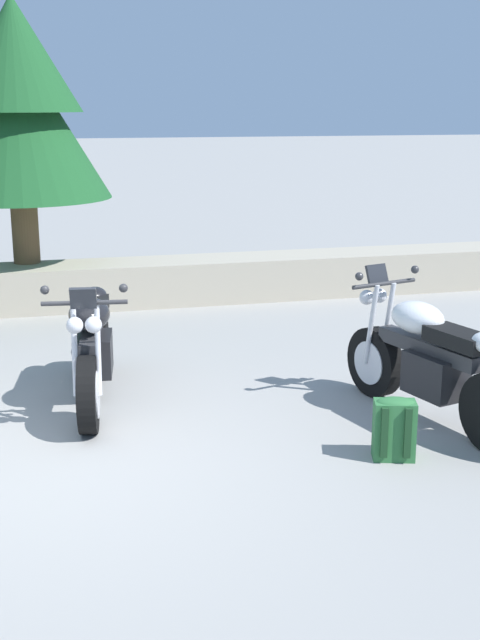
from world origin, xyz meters
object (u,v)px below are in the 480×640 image
motorcycle_white_centre (430,363)px  rider_backpack (394,427)px  motorcycle_black_near_left (92,348)px  pine_tree_mid_right (17,103)px

motorcycle_white_centre → rider_backpack: motorcycle_white_centre is taller
motorcycle_black_near_left → rider_backpack: motorcycle_black_near_left is taller
motorcycle_black_near_left → rider_backpack: 2.68m
motorcycle_black_near_left → motorcycle_white_centre: 2.84m
rider_backpack → motorcycle_black_near_left: bearing=139.2°
motorcycle_black_near_left → rider_backpack: size_ratio=4.39×
motorcycle_black_near_left → rider_backpack: bearing=-40.8°
rider_backpack → pine_tree_mid_right: 6.58m
motorcycle_white_centre → rider_backpack: size_ratio=4.32×
motorcycle_black_near_left → motorcycle_white_centre: (2.61, -1.11, 0.00)m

